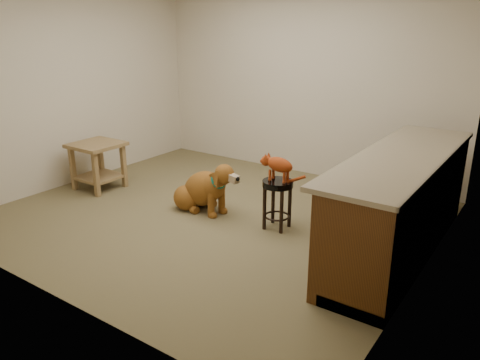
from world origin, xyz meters
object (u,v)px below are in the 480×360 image
Objects in this scene: wood_stool at (417,185)px; tabby_kitten at (277,165)px; side_table at (98,159)px; padded_stool at (277,195)px; golden_retriever at (204,190)px.

tabby_kitten is (-1.11, -1.15, 0.32)m from wood_stool.
wood_stool is at bearing 42.06° from tabby_kitten.
side_table is (-3.61, -1.39, 0.04)m from wood_stool.
wood_stool reaches higher than side_table.
side_table is at bearing -158.97° from wood_stool.
tabby_kitten reaches higher than wood_stool.
side_table reaches higher than padded_stool.
padded_stool is at bearing 5.47° from side_table.
tabby_kitten is at bearing -133.98° from wood_stool.
golden_retriever is at bearing 6.68° from side_table.
padded_stool is 0.94m from golden_retriever.
tabby_kitten is (2.50, 0.24, 0.29)m from side_table.
padded_stool is at bearing 11.13° from golden_retriever.
side_table is at bearing -165.61° from golden_retriever.
tabby_kitten is at bearing 11.19° from golden_retriever.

